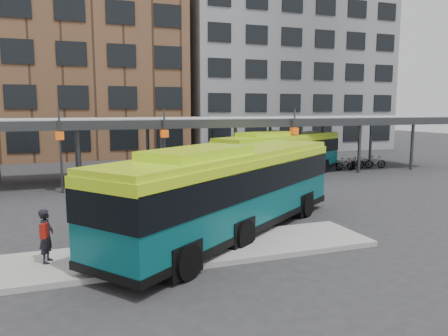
# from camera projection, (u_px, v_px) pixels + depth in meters

# --- Properties ---
(ground) EXTENTS (120.00, 120.00, 0.00)m
(ground) POSITION_uv_depth(u_px,v_px,m) (281.00, 220.00, 19.13)
(ground) COLOR #28282B
(ground) RESTS_ON ground
(boarding_island) EXTENTS (14.00, 3.00, 0.18)m
(boarding_island) POSITION_uv_depth(u_px,v_px,m) (174.00, 253.00, 14.46)
(boarding_island) COLOR gray
(boarding_island) RESTS_ON ground
(canopy) EXTENTS (40.00, 6.53, 4.80)m
(canopy) POSITION_uv_depth(u_px,v_px,m) (196.00, 122.00, 30.55)
(canopy) COLOR #999B9E
(canopy) RESTS_ON ground
(building_brick) EXTENTS (26.00, 14.00, 22.00)m
(building_brick) POSITION_uv_depth(u_px,v_px,m) (47.00, 46.00, 44.00)
(building_brick) COLOR brown
(building_brick) RESTS_ON ground
(building_grey) EXTENTS (24.00, 14.00, 20.00)m
(building_grey) POSITION_uv_depth(u_px,v_px,m) (278.00, 65.00, 52.97)
(building_grey) COLOR slate
(building_grey) RESTS_ON ground
(bus_front) EXTENTS (11.88, 9.86, 3.53)m
(bus_front) POSITION_uv_depth(u_px,v_px,m) (231.00, 188.00, 16.56)
(bus_front) COLOR #074B50
(bus_front) RESTS_ON ground
(bus_rear) EXTENTS (11.71, 7.78, 3.28)m
(bus_rear) POSITION_uv_depth(u_px,v_px,m) (281.00, 153.00, 30.50)
(bus_rear) COLOR #074B50
(bus_rear) RESTS_ON ground
(pedestrian) EXTENTS (0.55, 0.69, 1.66)m
(pedestrian) POSITION_uv_depth(u_px,v_px,m) (46.00, 236.00, 13.24)
(pedestrian) COLOR black
(pedestrian) RESTS_ON boarding_island
(bike_rack) EXTENTS (5.70, 1.18, 1.03)m
(bike_rack) POSITION_uv_depth(u_px,v_px,m) (354.00, 164.00, 34.69)
(bike_rack) COLOR slate
(bike_rack) RESTS_ON ground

